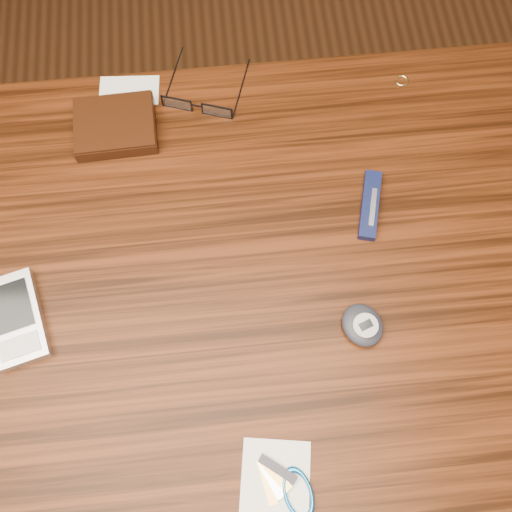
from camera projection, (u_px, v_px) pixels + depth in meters
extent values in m
plane|color=#472814|center=(239.00, 376.00, 1.45)|extent=(3.80, 3.80, 0.00)
cube|color=#391809|center=(223.00, 288.00, 0.76)|extent=(1.00, 0.70, 0.03)
cylinder|color=#4C2814|center=(498.00, 486.00, 1.02)|extent=(0.05, 0.05, 0.71)
cylinder|color=#4C2814|center=(9.00, 227.00, 1.20)|extent=(0.05, 0.05, 0.71)
cylinder|color=#4C2814|center=(428.00, 190.00, 1.23)|extent=(0.05, 0.05, 0.71)
cube|color=black|center=(116.00, 127.00, 0.82)|extent=(0.12, 0.10, 0.02)
cube|color=black|center=(114.00, 122.00, 0.81)|extent=(0.12, 0.10, 0.00)
cube|color=silver|center=(129.00, 91.00, 0.85)|extent=(0.09, 0.06, 0.00)
cube|color=black|center=(177.00, 103.00, 0.83)|extent=(0.04, 0.02, 0.02)
cube|color=silver|center=(177.00, 103.00, 0.83)|extent=(0.04, 0.01, 0.02)
cylinder|color=black|center=(173.00, 75.00, 0.86)|extent=(0.04, 0.10, 0.00)
cube|color=black|center=(217.00, 111.00, 0.83)|extent=(0.04, 0.02, 0.02)
cube|color=silver|center=(217.00, 111.00, 0.83)|extent=(0.04, 0.01, 0.02)
cylinder|color=black|center=(241.00, 88.00, 0.85)|extent=(0.04, 0.10, 0.00)
cube|color=black|center=(197.00, 106.00, 0.83)|extent=(0.01, 0.01, 0.00)
torus|color=#EDD57C|center=(402.00, 81.00, 0.86)|extent=(0.02, 0.02, 0.00)
cube|color=#AAAAAE|center=(16.00, 319.00, 0.72)|extent=(0.09, 0.13, 0.02)
cube|color=black|center=(10.00, 307.00, 0.72)|extent=(0.06, 0.07, 0.00)
cube|color=#A2A6AB|center=(19.00, 346.00, 0.70)|extent=(0.05, 0.04, 0.00)
ellipsoid|color=black|center=(362.00, 325.00, 0.72)|extent=(0.07, 0.07, 0.02)
cylinder|color=gray|center=(366.00, 326.00, 0.70)|extent=(0.03, 0.03, 0.00)
cube|color=black|center=(366.00, 325.00, 0.70)|extent=(0.02, 0.02, 0.00)
cube|color=silver|center=(275.00, 479.00, 0.66)|extent=(0.09, 0.10, 0.00)
torus|color=#1462A4|center=(298.00, 493.00, 0.65)|extent=(0.06, 0.06, 0.01)
cube|color=olive|center=(268.00, 483.00, 0.66)|extent=(0.02, 0.05, 0.00)
cube|color=silver|center=(271.00, 478.00, 0.66)|extent=(0.03, 0.05, 0.00)
cube|color=olive|center=(274.00, 474.00, 0.66)|extent=(0.04, 0.04, 0.00)
cube|color=black|center=(278.00, 469.00, 0.66)|extent=(0.05, 0.04, 0.00)
cube|color=black|center=(370.00, 205.00, 0.78)|extent=(0.05, 0.10, 0.01)
cube|color=silver|center=(373.00, 207.00, 0.77)|extent=(0.02, 0.06, 0.00)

